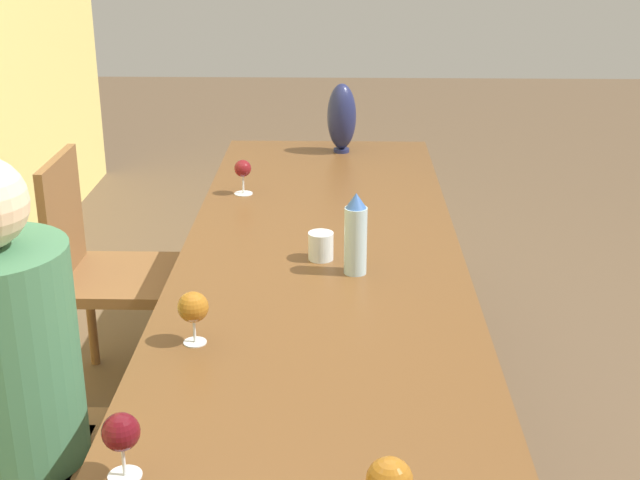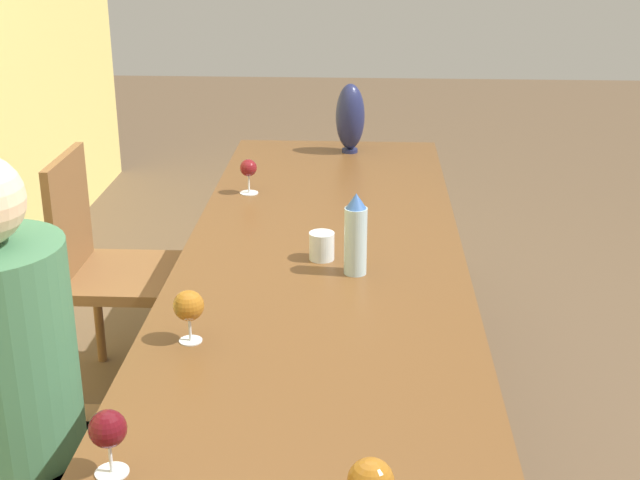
% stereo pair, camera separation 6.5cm
% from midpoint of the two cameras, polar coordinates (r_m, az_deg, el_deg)
% --- Properties ---
extents(dining_table, '(3.11, 0.86, 0.75)m').
position_cam_midpoint_polar(dining_table, '(2.54, -0.77, -3.99)').
color(dining_table, brown).
rests_on(dining_table, ground_plane).
extents(water_bottle, '(0.07, 0.07, 0.24)m').
position_cam_midpoint_polar(water_bottle, '(2.53, 1.56, 0.34)').
color(water_bottle, '#ADCCD6').
rests_on(water_bottle, dining_table).
extents(water_tumbler, '(0.08, 0.08, 0.08)m').
position_cam_midpoint_polar(water_tumbler, '(2.65, -0.59, -0.39)').
color(water_tumbler, silver).
rests_on(water_tumbler, dining_table).
extents(vase, '(0.12, 0.12, 0.29)m').
position_cam_midpoint_polar(vase, '(3.78, 0.90, 7.88)').
color(vase, '#1E234C').
rests_on(vase, dining_table).
extents(wine_glass_0, '(0.07, 0.07, 0.13)m').
position_cam_midpoint_polar(wine_glass_0, '(1.72, -13.70, -11.96)').
color(wine_glass_0, silver).
rests_on(wine_glass_0, dining_table).
extents(wine_glass_1, '(0.08, 0.08, 0.13)m').
position_cam_midpoint_polar(wine_glass_1, '(2.16, -8.98, -4.32)').
color(wine_glass_1, silver).
rests_on(wine_glass_1, dining_table).
extents(wine_glass_2, '(0.07, 0.07, 0.13)m').
position_cam_midpoint_polar(wine_glass_2, '(3.25, -5.54, 4.49)').
color(wine_glass_2, silver).
rests_on(wine_glass_2, dining_table).
extents(chair_far, '(0.44, 0.44, 0.91)m').
position_cam_midpoint_polar(chair_far, '(3.34, -14.25, -1.70)').
color(chair_far, brown).
rests_on(chair_far, ground_plane).
extents(person_near, '(0.36, 0.36, 1.24)m').
position_cam_midpoint_polar(person_near, '(2.29, -19.83, -8.95)').
color(person_near, '#2D2D38').
rests_on(person_near, ground_plane).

